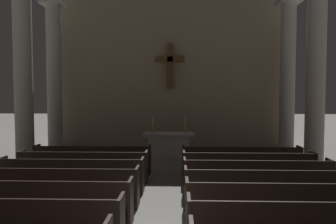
{
  "coord_description": "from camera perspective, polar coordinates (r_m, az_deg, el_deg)",
  "views": [
    {
      "loc": [
        0.39,
        -4.12,
        2.65
      ],
      "look_at": [
        0.0,
        7.99,
        1.99
      ],
      "focal_mm": 33.37,
      "sensor_mm": 36.0,
      "label": 1
    }
  ],
  "objects": [
    {
      "name": "pew_left_row_2",
      "position": [
        6.27,
        -27.06,
        -17.48
      ],
      "size": [
        3.92,
        0.5,
        0.95
      ],
      "color": "black",
      "rests_on": "ground"
    },
    {
      "name": "pew_left_row_3",
      "position": [
        7.15,
        -22.86,
        -14.79
      ],
      "size": [
        3.92,
        0.5,
        0.95
      ],
      "color": "black",
      "rests_on": "ground"
    },
    {
      "name": "pew_left_row_4",
      "position": [
        8.08,
        -19.68,
        -12.66
      ],
      "size": [
        3.92,
        0.5,
        0.95
      ],
      "color": "black",
      "rests_on": "ground"
    },
    {
      "name": "pew_left_row_5",
      "position": [
        9.03,
        -17.19,
        -10.94
      ],
      "size": [
        3.92,
        0.5,
        0.95
      ],
      "color": "black",
      "rests_on": "ground"
    },
    {
      "name": "pew_left_row_6",
      "position": [
        10.0,
        -15.21,
        -9.53
      ],
      "size": [
        3.92,
        0.5,
        0.95
      ],
      "color": "black",
      "rests_on": "ground"
    },
    {
      "name": "pew_left_row_7",
      "position": [
        10.99,
        -13.59,
        -8.37
      ],
      "size": [
        3.92,
        0.5,
        0.95
      ],
      "color": "black",
      "rests_on": "ground"
    },
    {
      "name": "pew_right_row_3",
      "position": [
        6.88,
        20.37,
        -15.48
      ],
      "size": [
        3.92,
        0.5,
        0.95
      ],
      "color": "black",
      "rests_on": "ground"
    },
    {
      "name": "pew_right_row_4",
      "position": [
        7.83,
        17.87,
        -13.12
      ],
      "size": [
        3.92,
        0.5,
        0.95
      ],
      "color": "black",
      "rests_on": "ground"
    },
    {
      "name": "pew_right_row_5",
      "position": [
        8.81,
        15.95,
        -11.27
      ],
      "size": [
        3.92,
        0.5,
        0.95
      ],
      "color": "black",
      "rests_on": "ground"
    },
    {
      "name": "pew_right_row_6",
      "position": [
        9.8,
        14.43,
        -9.78
      ],
      "size": [
        3.92,
        0.5,
        0.95
      ],
      "color": "black",
      "rests_on": "ground"
    },
    {
      "name": "pew_right_row_7",
      "position": [
        10.81,
        13.21,
        -8.56
      ],
      "size": [
        3.92,
        0.5,
        0.95
      ],
      "color": "black",
      "rests_on": "ground"
    },
    {
      "name": "column_left_third",
      "position": [
        12.64,
        -24.91,
        5.97
      ],
      "size": [
        0.99,
        0.99,
        6.86
      ],
      "color": "#ADA89E",
      "rests_on": "ground"
    },
    {
      "name": "column_right_third",
      "position": [
        12.31,
        25.36,
        6.04
      ],
      "size": [
        0.99,
        0.99,
        6.86
      ],
      "color": "#ADA89E",
      "rests_on": "ground"
    },
    {
      "name": "column_left_fourth",
      "position": [
        15.25,
        -20.05,
        5.53
      ],
      "size": [
        0.99,
        0.99,
        6.86
      ],
      "color": "#ADA89E",
      "rests_on": "ground"
    },
    {
      "name": "column_right_fourth",
      "position": [
        14.98,
        20.97,
        5.56
      ],
      "size": [
        0.99,
        0.99,
        6.86
      ],
      "color": "#ADA89E",
      "rests_on": "ground"
    },
    {
      "name": "altar",
      "position": [
        13.66,
        0.19,
        -5.8
      ],
      "size": [
        2.2,
        0.9,
        1.01
      ],
      "color": "#BCB7AD",
      "rests_on": "ground"
    },
    {
      "name": "candlestick_left",
      "position": [
        13.61,
        -2.76,
        -2.88
      ],
      "size": [
        0.16,
        0.16,
        0.69
      ],
      "color": "#B79338",
      "rests_on": "altar"
    },
    {
      "name": "candlestick_right",
      "position": [
        13.57,
        3.15,
        -2.9
      ],
      "size": [
        0.16,
        0.16,
        0.69
      ],
      "color": "#B79338",
      "rests_on": "altar"
    },
    {
      "name": "apse_with_cross",
      "position": [
        15.62,
        0.41,
        6.97
      ],
      "size": [
        11.6,
        0.51,
        7.39
      ],
      "color": "gray",
      "rests_on": "ground"
    }
  ]
}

